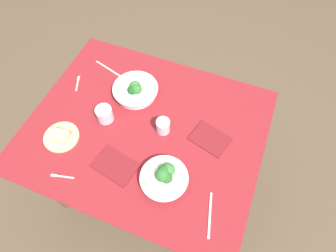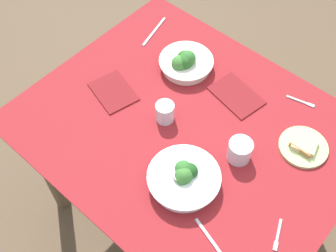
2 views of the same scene
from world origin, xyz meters
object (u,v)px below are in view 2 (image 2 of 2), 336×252
object	(u,v)px
fork_by_near_bowl	(302,102)
napkin_folded_upper	(113,92)
fork_by_far_bowl	(277,236)
water_glass_center	(165,112)
table_knife_right	(154,31)
bread_side_plate	(303,146)
napkin_folded_lower	(236,95)
broccoli_bowl_far	(185,63)
water_glass_side	(240,151)
broccoli_bowl_near	(184,178)
table_knife_left	(216,247)

from	to	relation	value
fork_by_near_bowl	napkin_folded_upper	xyz separation A→B (m)	(-0.57, -0.44, 0.00)
fork_by_far_bowl	napkin_folded_upper	distance (m)	0.79
water_glass_center	table_knife_right	distance (m)	0.47
water_glass_center	fork_by_far_bowl	world-z (taller)	water_glass_center
fork_by_far_bowl	napkin_folded_upper	xyz separation A→B (m)	(-0.79, 0.07, 0.00)
water_glass_center	napkin_folded_upper	world-z (taller)	water_glass_center
bread_side_plate	fork_by_far_bowl	size ratio (longest dim) A/B	1.71
napkin_folded_lower	bread_side_plate	bearing A→B (deg)	-6.57
table_knife_right	napkin_folded_lower	size ratio (longest dim) A/B	0.99
broccoli_bowl_far	table_knife_right	xyz separation A→B (m)	(-0.24, 0.08, -0.03)
water_glass_center	water_glass_side	xyz separation A→B (m)	(0.30, 0.04, 0.00)
fork_by_far_bowl	water_glass_center	bearing A→B (deg)	-123.28
bread_side_plate	water_glass_center	xyz separation A→B (m)	(-0.45, -0.22, 0.03)
broccoli_bowl_far	napkin_folded_lower	size ratio (longest dim) A/B	1.10
broccoli_bowl_far	broccoli_bowl_near	size ratio (longest dim) A/B	0.90
broccoli_bowl_near	bread_side_plate	bearing A→B (deg)	59.35
bread_side_plate	table_knife_right	bearing A→B (deg)	173.46
water_glass_side	fork_by_far_bowl	bearing A→B (deg)	-30.39
table_knife_right	bread_side_plate	bearing A→B (deg)	69.69
bread_side_plate	water_glass_side	distance (m)	0.23
water_glass_center	napkin_folded_upper	size ratio (longest dim) A/B	0.43
fork_by_far_bowl	table_knife_right	size ratio (longest dim) A/B	0.52
broccoli_bowl_far	fork_by_near_bowl	size ratio (longest dim) A/B	1.99
broccoli_bowl_near	napkin_folded_upper	xyz separation A→B (m)	(-0.45, 0.12, -0.03)
fork_by_far_bowl	napkin_folded_lower	size ratio (longest dim) A/B	0.51
water_glass_side	fork_by_near_bowl	xyz separation A→B (m)	(0.04, 0.35, -0.04)
broccoli_bowl_near	fork_by_near_bowl	distance (m)	0.57
fork_by_far_bowl	napkin_folded_upper	size ratio (longest dim) A/B	0.56
water_glass_side	napkin_folded_upper	bearing A→B (deg)	-171.09
table_knife_right	water_glass_side	bearing A→B (deg)	53.42
bread_side_plate	napkin_folded_upper	distance (m)	0.73
water_glass_side	fork_by_far_bowl	distance (m)	0.30
fork_by_near_bowl	napkin_folded_lower	xyz separation A→B (m)	(-0.20, -0.14, 0.00)
water_glass_side	table_knife_right	bearing A→B (deg)	157.18
table_knife_left	bread_side_plate	bearing A→B (deg)	104.64
water_glass_center	napkin_folded_lower	xyz separation A→B (m)	(0.13, 0.26, -0.04)
table_knife_right	fork_by_near_bowl	bearing A→B (deg)	83.37
fork_by_near_bowl	napkin_folded_lower	bearing A→B (deg)	-159.67
water_glass_center	fork_by_near_bowl	distance (m)	0.52
bread_side_plate	table_knife_right	size ratio (longest dim) A/B	0.89
broccoli_bowl_far	fork_by_near_bowl	distance (m)	0.47
fork_by_near_bowl	table_knife_left	distance (m)	0.66
broccoli_bowl_near	water_glass_center	distance (m)	0.27
bread_side_plate	broccoli_bowl_near	bearing A→B (deg)	-120.65
broccoli_bowl_near	fork_by_far_bowl	xyz separation A→B (m)	(0.33, 0.05, -0.03)
table_knife_left	table_knife_right	bearing A→B (deg)	159.61
fork_by_far_bowl	table_knife_left	bearing A→B (deg)	-60.88
bread_side_plate	broccoli_bowl_far	bearing A→B (deg)	178.41
table_knife_left	napkin_folded_upper	distance (m)	0.70
water_glass_side	bread_side_plate	bearing A→B (deg)	50.19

